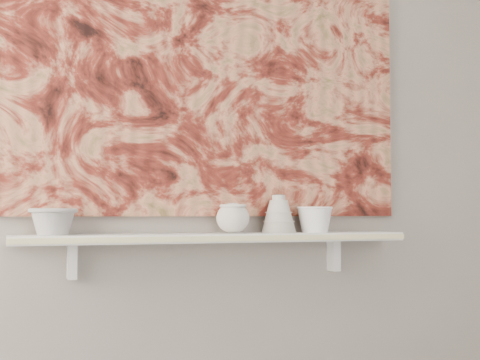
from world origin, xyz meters
name	(u,v)px	position (x,y,z in m)	size (l,w,h in m)	color
wall_back	(210,118)	(0.00, 1.60, 1.35)	(3.60, 3.60, 0.00)	gray
shelf	(217,238)	(0.00, 1.51, 0.92)	(1.40, 0.18, 0.03)	white
shelf_stripe	(225,239)	(0.00, 1.41, 0.92)	(1.40, 0.01, 0.02)	beige
bracket_left	(72,261)	(-0.49, 1.57, 0.84)	(0.03, 0.06, 0.12)	white
bracket_right	(334,255)	(0.49, 1.57, 0.84)	(0.03, 0.06, 0.12)	white
painting	(211,66)	(0.00, 1.59, 1.54)	(1.50, 0.03, 1.10)	maroon
house_motif	(323,153)	(0.45, 1.57, 1.23)	(0.09, 0.00, 0.08)	black
bowl_grey	(53,221)	(-0.56, 1.51, 0.98)	(0.16, 0.16, 0.09)	gray
cup_cream	(233,218)	(0.06, 1.51, 0.98)	(0.12, 0.12, 0.11)	silver
bell_vessel	(279,214)	(0.23, 1.51, 1.00)	(0.13, 0.13, 0.14)	beige
bowl_white	(315,219)	(0.38, 1.51, 0.98)	(0.13, 0.13, 0.10)	white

